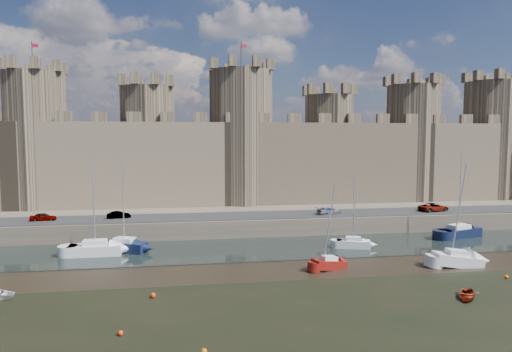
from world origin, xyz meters
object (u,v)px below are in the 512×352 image
at_px(car_3, 434,207).
at_px(sailboat_2, 353,243).
at_px(sailboat_0, 95,248).
at_px(sailboat_3, 459,232).
at_px(sailboat_4, 329,263).
at_px(sailboat_5, 457,259).
at_px(car_0, 43,217).
at_px(car_2, 329,211).
at_px(sailboat_1, 124,245).
at_px(car_1, 119,215).

bearing_deg(car_3, sailboat_2, 109.57).
bearing_deg(sailboat_0, sailboat_3, 2.34).
xyz_separation_m(sailboat_0, sailboat_4, (25.70, -9.54, -0.18)).
relative_size(sailboat_0, sailboat_5, 1.01).
bearing_deg(car_0, car_2, -95.41).
height_order(car_2, sailboat_0, sailboat_0).
xyz_separation_m(sailboat_0, sailboat_1, (3.20, 1.19, -0.02)).
height_order(car_3, sailboat_5, sailboat_5).
distance_m(car_3, sailboat_4, 30.12).
bearing_deg(sailboat_5, sailboat_3, 60.57).
height_order(sailboat_0, sailboat_4, sailboat_0).
relative_size(car_1, sailboat_0, 0.28).
bearing_deg(sailboat_2, car_2, 105.36).
relative_size(car_0, sailboat_0, 0.30).
bearing_deg(sailboat_3, car_3, 70.17).
bearing_deg(car_2, sailboat_0, 88.67).
distance_m(car_1, sailboat_2, 32.65).
distance_m(sailboat_3, sailboat_5, 15.59).
xyz_separation_m(car_2, sailboat_1, (-28.69, -8.49, -2.23)).
bearing_deg(sailboat_4, sailboat_2, 34.99).
xyz_separation_m(sailboat_1, sailboat_4, (22.51, -10.73, -0.16)).
bearing_deg(car_0, car_1, -92.53).
bearing_deg(sailboat_5, sailboat_1, 165.92).
bearing_deg(car_1, car_0, 77.30).
xyz_separation_m(car_0, sailboat_5, (48.60, -20.97, -2.28)).
relative_size(sailboat_2, sailboat_3, 0.78).
relative_size(car_0, car_1, 1.05).
xyz_separation_m(car_2, sailboat_3, (16.52, -7.28, -2.21)).
relative_size(car_1, sailboat_5, 0.29).
bearing_deg(sailboat_4, sailboat_0, 140.04).
distance_m(car_3, sailboat_5, 22.31).
xyz_separation_m(sailboat_1, sailboat_3, (45.21, 1.21, 0.02)).
xyz_separation_m(car_0, sailboat_2, (40.28, -11.66, -2.33)).
xyz_separation_m(sailboat_0, sailboat_5, (39.87, -10.63, -0.07)).
relative_size(car_0, sailboat_4, 0.38).
bearing_deg(car_1, sailboat_4, -144.26).
height_order(sailboat_1, sailboat_3, sailboat_3).
relative_size(car_2, sailboat_3, 0.34).
xyz_separation_m(car_2, car_3, (16.86, 0.01, 0.10)).
height_order(sailboat_1, sailboat_4, sailboat_1).
relative_size(car_2, sailboat_5, 0.35).
bearing_deg(sailboat_4, sailboat_5, -24.00).
xyz_separation_m(car_3, sailboat_0, (-48.76, -9.69, -2.31)).
distance_m(car_0, car_3, 57.48).
height_order(car_1, sailboat_2, sailboat_2).
bearing_deg(sailboat_1, car_0, 165.12).
bearing_deg(sailboat_2, car_3, 49.76).
relative_size(car_0, sailboat_5, 0.30).
height_order(car_0, sailboat_5, sailboat_5).
height_order(car_3, sailboat_3, sailboat_3).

